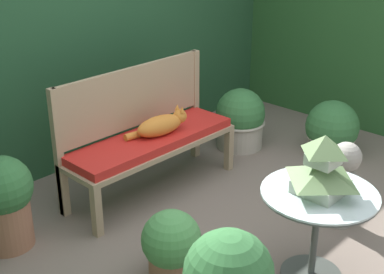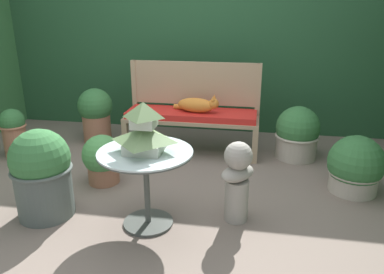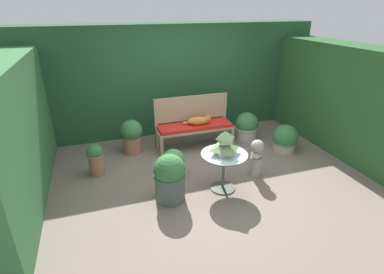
{
  "view_description": "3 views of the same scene",
  "coord_description": "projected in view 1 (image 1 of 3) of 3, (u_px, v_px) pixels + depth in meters",
  "views": [
    {
      "loc": [
        -2.45,
        -1.85,
        2.17
      ],
      "look_at": [
        0.09,
        0.57,
        0.63
      ],
      "focal_mm": 50.0,
      "sensor_mm": 36.0,
      "label": 1
    },
    {
      "loc": [
        0.85,
        -2.91,
        1.61
      ],
      "look_at": [
        0.28,
        0.27,
        0.46
      ],
      "focal_mm": 35.0,
      "sensor_mm": 36.0,
      "label": 2
    },
    {
      "loc": [
        -1.63,
        -4.09,
        2.64
      ],
      "look_at": [
        -0.12,
        0.47,
        0.5
      ],
      "focal_mm": 28.0,
      "sensor_mm": 36.0,
      "label": 3
    }
  ],
  "objects": [
    {
      "name": "ground",
      "position": [
        243.0,
        248.0,
        3.66
      ],
      "size": [
        30.0,
        30.0,
        0.0
      ],
      "primitive_type": "plane",
      "color": "#75665B"
    },
    {
      "name": "foliage_hedge_back",
      "position": [
        44.0,
        33.0,
        4.64
      ],
      "size": [
        6.4,
        0.73,
        2.29
      ],
      "primitive_type": "cube",
      "color": "#234C2D",
      "rests_on": "ground"
    },
    {
      "name": "garden_bench",
      "position": [
        152.0,
        144.0,
        4.25
      ],
      "size": [
        1.5,
        0.46,
        0.49
      ],
      "color": "tan",
      "rests_on": "ground"
    },
    {
      "name": "bench_backrest",
      "position": [
        133.0,
        103.0,
        4.27
      ],
      "size": [
        1.5,
        0.06,
        1.0
      ],
      "color": "tan",
      "rests_on": "ground"
    },
    {
      "name": "cat",
      "position": [
        161.0,
        125.0,
        4.22
      ],
      "size": [
        0.53,
        0.24,
        0.21
      ],
      "rotation": [
        0.0,
        0.0,
        -0.13
      ],
      "color": "orange",
      "rests_on": "garden_bench"
    },
    {
      "name": "patio_table",
      "position": [
        318.0,
        211.0,
        3.21
      ],
      "size": [
        0.7,
        0.7,
        0.61
      ],
      "color": "#424742",
      "rests_on": "ground"
    },
    {
      "name": "pagoda_birdhouse",
      "position": [
        322.0,
        169.0,
        3.1
      ],
      "size": [
        0.36,
        0.36,
        0.37
      ],
      "color": "#B2BCA8",
      "rests_on": "patio_table"
    },
    {
      "name": "garden_bust",
      "position": [
        343.0,
        180.0,
        3.81
      ],
      "size": [
        0.33,
        0.34,
        0.65
      ],
      "rotation": [
        0.0,
        0.0,
        0.86
      ],
      "color": "gray",
      "rests_on": "ground"
    },
    {
      "name": "potted_plant_table_near",
      "position": [
        240.0,
        120.0,
        5.11
      ],
      "size": [
        0.48,
        0.48,
        0.58
      ],
      "color": "#ADA393",
      "rests_on": "ground"
    },
    {
      "name": "potted_plant_hedge_corner",
      "position": [
        332.0,
        131.0,
        4.95
      ],
      "size": [
        0.49,
        0.49,
        0.53
      ],
      "color": "#ADA393",
      "rests_on": "ground"
    },
    {
      "name": "potted_plant_bench_left",
      "position": [
        171.0,
        246.0,
        3.29
      ],
      "size": [
        0.37,
        0.37,
        0.47
      ],
      "color": "#9E664C",
      "rests_on": "ground"
    },
    {
      "name": "potted_plant_path_edge",
      "position": [
        3.0,
        200.0,
        3.57
      ],
      "size": [
        0.42,
        0.42,
        0.66
      ],
      "color": "#9E664C",
      "rests_on": "ground"
    }
  ]
}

